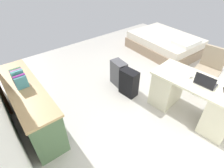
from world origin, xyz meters
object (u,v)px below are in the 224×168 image
credenza (31,105)px  desk (192,98)px  suitcase_spare_grey (119,73)px  suitcase_black (129,83)px  figurine_small (16,75)px  office_chair (207,73)px  laptop (205,82)px  bed (165,44)px  computer_mouse (190,76)px

credenza → desk: bearing=-124.0°
credenza → suitcase_spare_grey: credenza is taller
suitcase_spare_grey → suitcase_black: bearing=176.9°
suitcase_spare_grey → figurine_small: (0.37, 1.86, 0.55)m
office_chair → suitcase_spare_grey: bearing=46.4°
office_chair → laptop: (-0.35, 0.91, 0.37)m
suitcase_spare_grey → desk: bearing=-159.2°
desk → bed: desk is taller
desk → credenza: size_ratio=0.84×
desk → suitcase_black: (1.10, 0.48, -0.11)m
desk → suitcase_spare_grey: desk is taller
office_chair → desk: bearing=105.2°
desk → computer_mouse: 0.40m
laptop → suitcase_black: bearing=21.0°
suitcase_black → computer_mouse: bearing=-160.1°
laptop → bed: bearing=-39.9°
laptop → figurine_small: laptop is taller
suitcase_black → suitcase_spare_grey: size_ratio=1.00×
suitcase_black → figurine_small: size_ratio=5.13×
desk → credenza: (1.54, 2.29, 0.00)m
credenza → suitcase_spare_grey: bearing=-91.4°
credenza → figurine_small: size_ratio=16.36×
bed → credenza: bearing=95.2°
suitcase_spare_grey → office_chair: bearing=-128.8°
suitcase_spare_grey → computer_mouse: (-1.34, -0.42, 0.48)m
desk → credenza: bearing=56.0°
bed → figurine_small: size_ratio=17.63×
suitcase_spare_grey → figurine_small: bearing=83.7°
suitcase_spare_grey → computer_mouse: 1.49m
office_chair → credenza: office_chair is taller
laptop → figurine_small: size_ratio=3.02×
bed → laptop: (-2.01, 1.68, 0.55)m
laptop → computer_mouse: size_ratio=3.33×
desk → laptop: size_ratio=4.52×
laptop → figurine_small: 3.01m
bed → suitcase_black: bearing=110.5°
laptop → desk: bearing=-9.3°
credenza → figurine_small: (0.32, 0.00, 0.44)m
credenza → figurine_small: bearing=0.3°
suitcase_spare_grey → laptop: laptop is taller
office_chair → laptop: 1.04m
office_chair → suitcase_black: 1.62m
computer_mouse → laptop: bearing=171.0°
office_chair → suitcase_spare_grey: size_ratio=1.66×
desk → office_chair: size_ratio=1.60×
laptop → computer_mouse: bearing=-2.6°
laptop → computer_mouse: (0.26, -0.01, -0.03)m
suitcase_black → bed: bearing=-76.4°
office_chair → laptop: size_ratio=2.83×
desk → computer_mouse: size_ratio=15.04×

